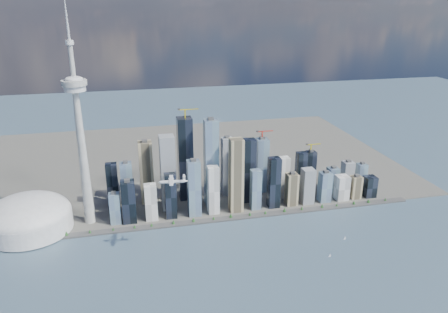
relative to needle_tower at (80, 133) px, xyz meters
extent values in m
plane|color=#344A5C|center=(300.00, -310.00, -235.84)|extent=(4000.00, 4000.00, 0.00)
cube|color=#383838|center=(300.00, -60.00, -233.84)|extent=(1100.00, 22.00, 4.00)
cube|color=#4C4C47|center=(300.00, 390.00, -234.34)|extent=(1400.00, 900.00, 3.00)
cylinder|color=#3F2D1E|center=(-176.67, -60.00, -230.64)|extent=(1.00, 1.00, 2.40)
cone|color=#204619|center=(-176.67, -60.00, -227.04)|extent=(7.20, 7.20, 8.00)
cylinder|color=#3F2D1E|center=(-90.00, -60.00, -230.64)|extent=(1.00, 1.00, 2.40)
cone|color=#204619|center=(-90.00, -60.00, -227.04)|extent=(7.20, 7.20, 8.00)
cylinder|color=#3F2D1E|center=(-3.33, -60.00, -230.64)|extent=(1.00, 1.00, 2.40)
cone|color=#204619|center=(-3.33, -60.00, -227.04)|extent=(7.20, 7.20, 8.00)
cylinder|color=#3F2D1E|center=(83.33, -60.00, -230.64)|extent=(1.00, 1.00, 2.40)
cone|color=#204619|center=(83.33, -60.00, -227.04)|extent=(7.20, 7.20, 8.00)
cylinder|color=#3F2D1E|center=(170.00, -60.00, -230.64)|extent=(1.00, 1.00, 2.40)
cone|color=#204619|center=(170.00, -60.00, -227.04)|extent=(7.20, 7.20, 8.00)
cylinder|color=#3F2D1E|center=(256.67, -60.00, -230.64)|extent=(1.00, 1.00, 2.40)
cone|color=#204619|center=(256.67, -60.00, -227.04)|extent=(7.20, 7.20, 8.00)
cylinder|color=#3F2D1E|center=(343.33, -60.00, -230.64)|extent=(1.00, 1.00, 2.40)
cone|color=#204619|center=(343.33, -60.00, -227.04)|extent=(7.20, 7.20, 8.00)
cylinder|color=#3F2D1E|center=(430.00, -60.00, -230.64)|extent=(1.00, 1.00, 2.40)
cone|color=#204619|center=(430.00, -60.00, -227.04)|extent=(7.20, 7.20, 8.00)
cylinder|color=#3F2D1E|center=(516.67, -60.00, -230.64)|extent=(1.00, 1.00, 2.40)
cone|color=#204619|center=(516.67, -60.00, -227.04)|extent=(7.20, 7.20, 8.00)
cylinder|color=#3F2D1E|center=(603.33, -60.00, -230.64)|extent=(1.00, 1.00, 2.40)
cone|color=#204619|center=(603.33, -60.00, -227.04)|extent=(7.20, 7.20, 8.00)
cylinder|color=#3F2D1E|center=(690.00, -60.00, -230.64)|extent=(1.00, 1.00, 2.40)
cone|color=#204619|center=(690.00, -60.00, -227.04)|extent=(7.20, 7.20, 8.00)
cylinder|color=#3F2D1E|center=(776.67, -60.00, -230.64)|extent=(1.00, 1.00, 2.40)
cone|color=#204619|center=(776.67, -60.00, -227.04)|extent=(7.20, 7.20, 8.00)
cube|color=black|center=(100.00, -20.00, -178.24)|extent=(34.00, 34.00, 109.20)
cube|color=#6E89A7|center=(100.00, 30.00, -163.35)|extent=(30.00, 30.00, 138.98)
cube|color=silver|center=(150.00, -20.00, -185.69)|extent=(30.00, 30.00, 94.31)
cube|color=tan|center=(150.00, 85.00, -145.98)|extent=(36.00, 36.00, 173.72)
cube|color=gray|center=(205.00, 30.00, -131.09)|extent=(38.00, 38.00, 203.50)
cube|color=black|center=(205.00, -20.00, -173.28)|extent=(28.00, 28.00, 119.12)
cube|color=#6E89A7|center=(260.00, -20.00, -158.39)|extent=(32.00, 32.00, 148.90)
cube|color=black|center=(260.00, 85.00, -116.20)|extent=(40.00, 40.00, 233.28)
cube|color=#6E89A7|center=(315.00, 30.00, -113.72)|extent=(36.00, 36.00, 238.24)
cube|color=silver|center=(315.00, -20.00, -168.31)|extent=(28.00, 28.00, 129.05)
cube|color=tan|center=(370.00, -20.00, -133.57)|extent=(34.00, 34.00, 198.54)
cube|color=gray|center=(370.00, 85.00, -148.46)|extent=(30.00, 30.00, 168.76)
cube|color=black|center=(425.00, 30.00, -143.50)|extent=(32.00, 32.00, 178.68)
cube|color=#6E89A7|center=(425.00, -20.00, -178.24)|extent=(26.00, 26.00, 109.20)
cube|color=black|center=(475.00, -20.00, -163.35)|extent=(30.00, 30.00, 138.98)
cube|color=#6E89A7|center=(475.00, 85.00, -153.42)|extent=(34.00, 34.00, 158.83)
cube|color=silver|center=(525.00, 30.00, -173.28)|extent=(28.00, 28.00, 119.12)
cube|color=tan|center=(525.00, -20.00, -188.17)|extent=(30.00, 30.00, 89.34)
cube|color=gray|center=(575.00, -20.00, -183.20)|extent=(32.00, 32.00, 99.27)
cube|color=black|center=(575.00, 30.00, -168.31)|extent=(26.00, 26.00, 129.05)
cube|color=#6E89A7|center=(625.00, -20.00, -190.65)|extent=(30.00, 30.00, 84.38)
cube|color=black|center=(625.00, 85.00, -178.24)|extent=(28.00, 28.00, 109.20)
cube|color=#6E89A7|center=(675.00, 30.00, -195.61)|extent=(30.00, 30.00, 74.45)
cube|color=silver|center=(675.00, -20.00, -198.09)|extent=(34.00, 34.00, 69.49)
cube|color=tan|center=(720.00, -20.00, -200.58)|extent=(28.00, 28.00, 64.52)
cube|color=gray|center=(720.00, 30.00, -188.17)|extent=(30.00, 30.00, 89.34)
cube|color=black|center=(765.00, -20.00, -203.06)|extent=(32.00, 32.00, 59.56)
cube|color=#6E89A7|center=(765.00, 30.00, -193.13)|extent=(26.00, 26.00, 79.41)
cube|color=black|center=(60.00, 85.00, -173.28)|extent=(30.00, 30.00, 119.12)
cube|color=#6E89A7|center=(60.00, -20.00, -193.13)|extent=(26.00, 26.00, 79.41)
cube|color=gold|center=(260.00, 85.00, 11.44)|extent=(3.00, 3.00, 22.00)
cube|color=gold|center=(268.25, 85.00, 22.44)|extent=(55.00, 2.20, 2.20)
cube|color=#383838|center=(243.50, 85.00, 24.44)|extent=(6.00, 4.00, 4.00)
cube|color=red|center=(475.00, 85.00, -63.01)|extent=(3.00, 3.00, 22.00)
cube|color=red|center=(482.20, 85.00, -52.01)|extent=(48.00, 2.20, 2.20)
cube|color=#383838|center=(460.60, 85.00, -50.01)|extent=(6.00, 4.00, 4.00)
cube|color=gold|center=(625.00, 85.00, -112.64)|extent=(3.00, 3.00, 22.00)
cube|color=gold|center=(631.75, 85.00, -101.64)|extent=(45.00, 2.20, 2.20)
cube|color=#383838|center=(611.50, 85.00, -99.64)|extent=(6.00, 4.00, 4.00)
cone|color=gray|center=(0.00, 0.00, -62.84)|extent=(26.00, 26.00, 340.00)
cylinder|color=silver|center=(0.00, 0.00, 107.16)|extent=(48.00, 48.00, 14.00)
cylinder|color=gray|center=(0.00, 0.00, 119.16)|extent=(56.00, 56.00, 12.00)
ellipsoid|color=silver|center=(0.00, 0.00, 127.16)|extent=(40.00, 40.00, 14.00)
cylinder|color=gray|center=(0.00, 0.00, 167.16)|extent=(11.00, 11.00, 80.00)
cylinder|color=silver|center=(0.00, 0.00, 207.16)|extent=(18.00, 18.00, 10.00)
cone|color=silver|center=(0.00, 0.00, 265.16)|extent=(7.00, 7.00, 105.00)
cylinder|color=silver|center=(-140.00, -10.00, -210.84)|extent=(200.00, 200.00, 44.00)
ellipsoid|color=silver|center=(-140.00, -10.00, -188.84)|extent=(200.00, 200.00, 84.00)
cylinder|color=silver|center=(191.80, -188.51, -62.05)|extent=(51.75, 11.72, 6.32)
cone|color=silver|center=(165.28, -185.69, -62.05)|extent=(7.54, 7.02, 6.32)
cone|color=silver|center=(219.31, -191.43, -62.05)|extent=(10.49, 7.33, 6.32)
cube|color=silver|center=(189.84, -188.30, -58.69)|extent=(13.71, 55.84, 0.99)
cylinder|color=silver|center=(188.69, -199.10, -60.28)|extent=(11.18, 4.68, 3.56)
cylinder|color=silver|center=(190.99, -177.50, -60.28)|extent=(11.18, 4.68, 3.56)
cylinder|color=#3F3F3F|center=(182.80, -198.48, -60.28)|extent=(1.13, 7.89, 7.90)
cylinder|color=#3F3F3F|center=(185.09, -176.87, -60.28)|extent=(1.13, 7.89, 7.90)
cube|color=silver|center=(216.36, -191.12, -55.73)|extent=(5.58, 1.37, 10.87)
cube|color=silver|center=(216.36, -191.12, -50.20)|extent=(6.20, 18.14, 0.69)
cube|color=silver|center=(520.29, -277.09, -235.49)|extent=(5.32, 1.72, 0.70)
cylinder|color=#999999|center=(520.29, -277.09, -231.44)|extent=(0.21, 0.21, 7.92)
cube|color=silver|center=(587.41, -217.09, -235.43)|extent=(6.38, 3.69, 0.82)
cylinder|color=#999999|center=(587.41, -217.09, -230.74)|extent=(0.24, 0.24, 9.17)
camera|label=1|loc=(110.57, -1028.33, 299.66)|focal=35.00mm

